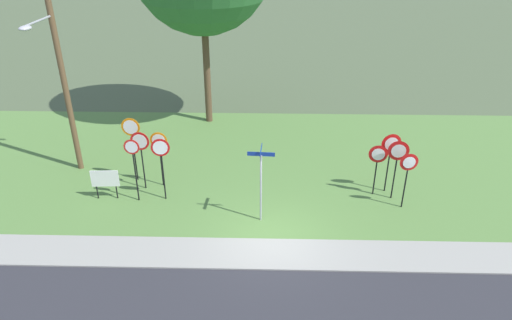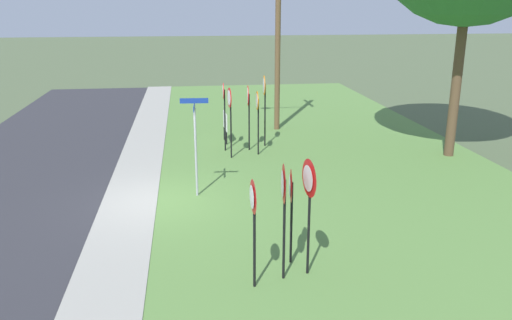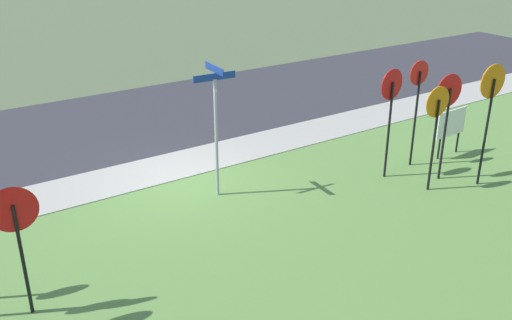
# 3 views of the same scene
# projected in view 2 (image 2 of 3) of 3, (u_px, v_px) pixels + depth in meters

# --- Properties ---
(ground_plane) EXTENTS (160.00, 160.00, 0.00)m
(ground_plane) POSITION_uv_depth(u_px,v_px,m) (157.00, 203.00, 15.23)
(ground_plane) COLOR #4C5B3D
(sidewalk_strip) EXTENTS (44.00, 1.60, 0.06)m
(sidewalk_strip) POSITION_uv_depth(u_px,v_px,m) (129.00, 203.00, 15.12)
(sidewalk_strip) COLOR #99968C
(sidewalk_strip) RESTS_ON ground_plane
(grass_median) EXTENTS (44.00, 12.00, 0.04)m
(grass_median) POSITION_uv_depth(u_px,v_px,m) (355.00, 193.00, 16.00)
(grass_median) COLOR #567F3D
(grass_median) RESTS_ON ground_plane
(stop_sign_near_left) EXTENTS (0.60, 0.10, 2.66)m
(stop_sign_near_left) POSITION_uv_depth(u_px,v_px,m) (224.00, 103.00, 19.95)
(stop_sign_near_left) COLOR black
(stop_sign_near_left) RESTS_ON grass_median
(stop_sign_near_right) EXTENTS (0.77, 0.11, 2.55)m
(stop_sign_near_right) POSITION_uv_depth(u_px,v_px,m) (248.00, 103.00, 20.03)
(stop_sign_near_right) COLOR black
(stop_sign_near_right) RESTS_ON grass_median
(stop_sign_far_left) EXTENTS (0.72, 0.11, 2.64)m
(stop_sign_far_left) POSITION_uv_depth(u_px,v_px,m) (230.00, 107.00, 18.97)
(stop_sign_far_left) COLOR black
(stop_sign_far_left) RESTS_ON grass_median
(stop_sign_far_center) EXTENTS (0.77, 0.11, 2.85)m
(stop_sign_far_center) POSITION_uv_depth(u_px,v_px,m) (264.00, 95.00, 20.55)
(stop_sign_far_center) COLOR black
(stop_sign_far_center) RESTS_ON grass_median
(stop_sign_far_right) EXTENTS (0.70, 0.10, 2.44)m
(stop_sign_far_right) POSITION_uv_depth(u_px,v_px,m) (258.00, 109.00, 19.45)
(stop_sign_far_right) COLOR black
(stop_sign_far_right) RESTS_ON grass_median
(yield_sign_near_left) EXTENTS (0.80, 0.14, 2.56)m
(yield_sign_near_left) POSITION_uv_depth(u_px,v_px,m) (308.00, 189.00, 10.64)
(yield_sign_near_left) COLOR black
(yield_sign_near_left) RESTS_ON grass_median
(yield_sign_near_right) EXTENTS (0.73, 0.13, 2.19)m
(yield_sign_near_right) POSITION_uv_depth(u_px,v_px,m) (290.00, 194.00, 11.20)
(yield_sign_near_right) COLOR black
(yield_sign_near_right) RESTS_ON grass_median
(yield_sign_far_left) EXTENTS (0.69, 0.11, 2.31)m
(yield_sign_far_left) POSITION_uv_depth(u_px,v_px,m) (253.00, 209.00, 10.17)
(yield_sign_far_left) COLOR black
(yield_sign_far_left) RESTS_ON grass_median
(yield_sign_far_right) EXTENTS (0.81, 0.12, 2.52)m
(yield_sign_far_right) POSITION_uv_depth(u_px,v_px,m) (283.00, 194.00, 10.44)
(yield_sign_far_right) COLOR black
(yield_sign_far_right) RESTS_ON grass_median
(street_name_post) EXTENTS (0.96, 0.82, 2.97)m
(street_name_post) POSITION_uv_depth(u_px,v_px,m) (195.00, 139.00, 15.21)
(street_name_post) COLOR #9EA0A8
(street_name_post) RESTS_ON grass_median
(utility_pole) EXTENTS (2.10, 2.51, 9.24)m
(utility_pole) POSITION_uv_depth(u_px,v_px,m) (274.00, 17.00, 22.52)
(utility_pole) COLOR brown
(utility_pole) RESTS_ON grass_median
(notice_board) EXTENTS (1.10, 0.09, 1.25)m
(notice_board) POSITION_uv_depth(u_px,v_px,m) (225.00, 123.00, 21.49)
(notice_board) COLOR black
(notice_board) RESTS_ON grass_median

